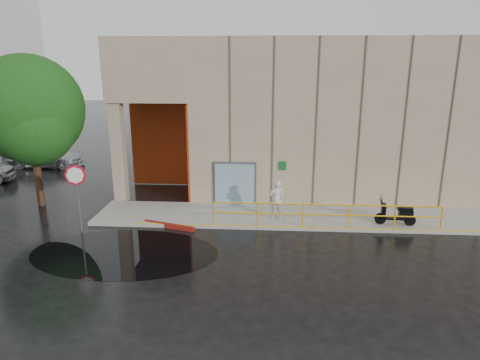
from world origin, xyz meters
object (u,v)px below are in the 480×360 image
object	(u,v)px
person	(276,200)
car_c	(46,156)
stop_sign	(76,184)
tree_near	(31,114)
scooter	(397,208)
red_curb	(169,226)

from	to	relation	value
person	car_c	size ratio (longest dim) A/B	0.36
stop_sign	tree_near	size ratio (longest dim) A/B	0.40
scooter	car_c	distance (m)	22.46
stop_sign	tree_near	xyz separation A→B (m)	(-3.25, 3.01, 2.48)
scooter	tree_near	world-z (taller)	tree_near
person	red_curb	xyz separation A→B (m)	(-4.62, -1.04, -0.93)
car_c	scooter	bearing A→B (deg)	-115.16
person	tree_near	distance (m)	12.06
person	scooter	distance (m)	5.11
car_c	tree_near	world-z (taller)	tree_near
stop_sign	person	bearing A→B (deg)	21.80
scooter	person	bearing A→B (deg)	-179.58
car_c	tree_near	distance (m)	9.48
car_c	stop_sign	bearing A→B (deg)	-146.94
scooter	stop_sign	size ratio (longest dim) A/B	0.59
red_curb	tree_near	world-z (taller)	tree_near
stop_sign	red_curb	size ratio (longest dim) A/B	1.21
red_curb	tree_near	xyz separation A→B (m)	(-6.84, 2.34, 4.47)
person	car_c	bearing A→B (deg)	-46.76
person	car_c	xyz separation A→B (m)	(-15.22, 9.10, -0.32)
stop_sign	car_c	world-z (taller)	stop_sign
stop_sign	car_c	distance (m)	12.96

